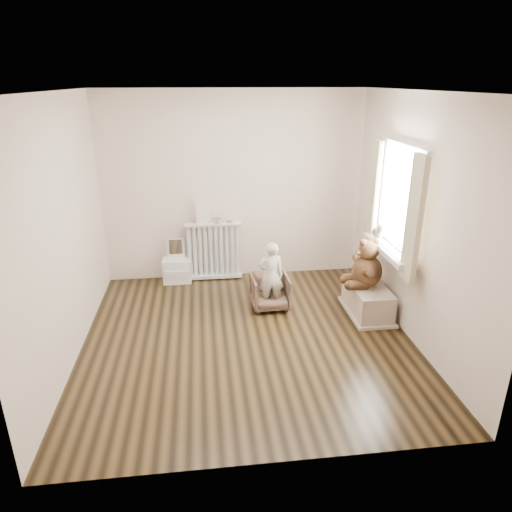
{
  "coord_description": "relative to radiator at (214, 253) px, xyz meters",
  "views": [
    {
      "loc": [
        -0.44,
        -4.41,
        2.7
      ],
      "look_at": [
        0.15,
        0.45,
        0.8
      ],
      "focal_mm": 32.0,
      "sensor_mm": 36.0,
      "label": 1
    }
  ],
  "objects": [
    {
      "name": "teddy_bear",
      "position": [
        1.79,
        -1.27,
        0.28
      ],
      "size": [
        0.48,
        0.37,
        0.59
      ],
      "primitive_type": null,
      "rotation": [
        0.0,
        0.0,
        -0.0
      ],
      "color": "#311D0F",
      "rests_on": "toy_bench"
    },
    {
      "name": "window",
      "position": [
        2.07,
        -1.38,
        1.06
      ],
      "size": [
        0.03,
        0.9,
        1.1
      ],
      "primitive_type": "cube",
      "color": "white",
      "rests_on": "right_wall"
    },
    {
      "name": "front_wall",
      "position": [
        0.31,
        -3.48,
        0.91
      ],
      "size": [
        3.6,
        0.02,
        2.6
      ],
      "primitive_type": "cube",
      "color": "#EFE8CE",
      "rests_on": "ground"
    },
    {
      "name": "left_wall",
      "position": [
        -1.49,
        -1.68,
        0.91
      ],
      "size": [
        0.02,
        3.6,
        2.6
      ],
      "primitive_type": "cube",
      "color": "#EFE8CE",
      "rests_on": "ground"
    },
    {
      "name": "toy_vanity",
      "position": [
        -0.52,
        -0.03,
        -0.11
      ],
      "size": [
        0.39,
        0.28,
        0.62
      ],
      "primitive_type": "cube",
      "color": "silver",
      "rests_on": "floor"
    },
    {
      "name": "child",
      "position": [
        0.67,
        -1.03,
        0.06
      ],
      "size": [
        0.32,
        0.22,
        0.87
      ],
      "primitive_type": "imported",
      "rotation": [
        0.0,
        0.0,
        3.18
      ],
      "color": "silver",
      "rests_on": "armchair"
    },
    {
      "name": "curtain_right",
      "position": [
        1.96,
        -0.81,
        1.0
      ],
      "size": [
        0.06,
        0.26,
        1.3
      ],
      "primitive_type": "cube",
      "color": "beige",
      "rests_on": "right_wall"
    },
    {
      "name": "plush_cat",
      "position": [
        1.97,
        -1.08,
        0.61
      ],
      "size": [
        0.16,
        0.25,
        0.2
      ],
      "primitive_type": null,
      "rotation": [
        0.0,
        0.0,
        -0.05
      ],
      "color": "slate",
      "rests_on": "window_sill"
    },
    {
      "name": "back_wall",
      "position": [
        0.31,
        0.12,
        0.91
      ],
      "size": [
        3.6,
        0.02,
        2.6
      ],
      "primitive_type": "cube",
      "color": "#EFE8CE",
      "rests_on": "ground"
    },
    {
      "name": "radiator",
      "position": [
        0.0,
        0.0,
        0.0
      ],
      "size": [
        0.79,
        0.15,
        0.83
      ],
      "primitive_type": "cube",
      "color": "silver",
      "rests_on": "floor"
    },
    {
      "name": "tin_b",
      "position": [
        0.24,
        0.0,
        0.47
      ],
      "size": [
        0.09,
        0.09,
        0.05
      ],
      "primitive_type": "cylinder",
      "color": "#A59E8C",
      "rests_on": "radiator"
    },
    {
      "name": "tin_a",
      "position": [
        0.07,
        0.0,
        0.48
      ],
      "size": [
        0.11,
        0.11,
        0.07
      ],
      "primitive_type": "cylinder",
      "color": "#A59E8C",
      "rests_on": "radiator"
    },
    {
      "name": "floor",
      "position": [
        0.31,
        -1.68,
        -0.39
      ],
      "size": [
        3.6,
        3.6,
        0.01
      ],
      "primitive_type": "cube",
      "color": "black",
      "rests_on": "ground"
    },
    {
      "name": "toy_bench",
      "position": [
        1.83,
        -1.28,
        -0.19
      ],
      "size": [
        0.41,
        0.78,
        0.37
      ],
      "primitive_type": "cube",
      "color": "#BAA68C",
      "rests_on": "floor"
    },
    {
      "name": "armchair",
      "position": [
        0.67,
        -0.98,
        -0.18
      ],
      "size": [
        0.47,
        0.49,
        0.43
      ],
      "primitive_type": "imported",
      "rotation": [
        0.0,
        0.0,
        0.04
      ],
      "color": "brown",
      "rests_on": "floor"
    },
    {
      "name": "ceiling",
      "position": [
        0.31,
        -1.68,
        2.21
      ],
      "size": [
        3.6,
        3.6,
        0.01
      ],
      "primitive_type": "cube",
      "color": "white",
      "rests_on": "ground"
    },
    {
      "name": "right_wall",
      "position": [
        2.11,
        -1.68,
        0.91
      ],
      "size": [
        0.02,
        3.6,
        2.6
      ],
      "primitive_type": "cube",
      "color": "#EFE8CE",
      "rests_on": "ground"
    },
    {
      "name": "window_sill",
      "position": [
        1.98,
        -1.38,
        0.48
      ],
      "size": [
        0.22,
        1.1,
        0.06
      ],
      "primitive_type": "cube",
      "color": "silver",
      "rests_on": "right_wall"
    },
    {
      "name": "paper_doll",
      "position": [
        -0.12,
        0.0,
        0.61
      ],
      "size": [
        0.2,
        0.02,
        0.34
      ],
      "primitive_type": "cube",
      "color": "beige",
      "rests_on": "radiator"
    },
    {
      "name": "curtain_left",
      "position": [
        1.96,
        -1.95,
        1.0
      ],
      "size": [
        0.06,
        0.26,
        1.3
      ],
      "primitive_type": "cube",
      "color": "beige",
      "rests_on": "right_wall"
    }
  ]
}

